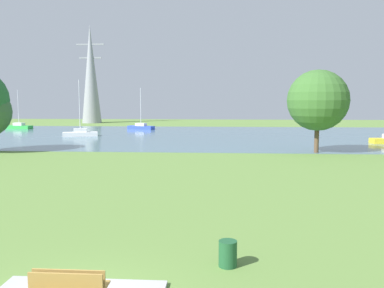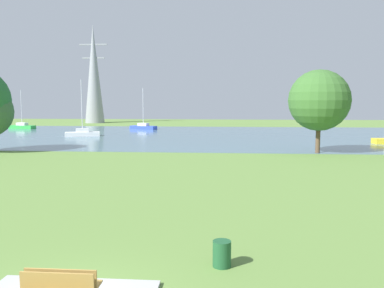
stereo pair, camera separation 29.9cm
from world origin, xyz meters
name	(u,v)px [view 1 (the left image)]	position (x,y,z in m)	size (l,w,h in m)	color
ground_plane	(173,166)	(0.00, 22.00, 0.00)	(160.00, 160.00, 0.00)	olive
bench_facing_water	(71,287)	(0.00, 0.27, 0.47)	(1.80, 0.48, 0.89)	#9FA083
litter_bin	(228,254)	(3.88, 2.92, 0.40)	(0.56, 0.56, 0.80)	#1E512D
water_surface	(195,135)	(0.00, 50.00, 0.01)	(140.00, 40.00, 0.02)	slate
sailboat_blue	(141,127)	(-10.43, 61.97, 0.47)	(5.02, 3.04, 7.31)	blue
sailboat_white	(80,133)	(-16.27, 47.20, 0.48)	(5.03, 2.88, 8.01)	white
sailboat_green	(19,126)	(-32.73, 61.78, 0.46)	(5.00, 2.41, 7.00)	green
tree_east_far	(318,100)	(13.01, 30.95, 5.08)	(5.89, 5.89, 8.03)	brown
electricity_pylon	(91,74)	(-25.88, 82.42, 11.12)	(6.40, 4.40, 22.21)	gray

